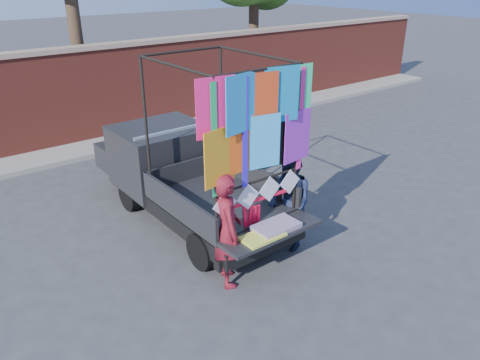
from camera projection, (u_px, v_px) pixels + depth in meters
ground at (220, 259)px, 7.83m from camera, size 90.00×90.00×0.00m
brick_wall at (63, 98)px, 12.30m from camera, size 30.00×0.45×2.61m
curb at (80, 151)px, 12.32m from camera, size 30.00×1.20×0.12m
pickup_truck at (176, 172)px, 9.12m from camera, size 2.02×5.08×3.20m
woman at (227, 230)px, 6.91m from camera, size 0.66×0.78×1.81m
man at (289, 202)px, 7.85m from camera, size 0.81×0.95×1.72m
streamer_bundle at (255, 212)px, 7.27m from camera, size 1.00×0.13×0.69m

